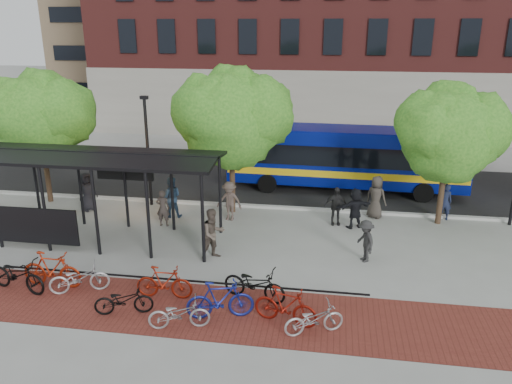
# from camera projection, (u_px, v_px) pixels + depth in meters

# --- Properties ---
(ground) EXTENTS (160.00, 160.00, 0.00)m
(ground) POSITION_uv_depth(u_px,v_px,m) (292.00, 246.00, 19.27)
(ground) COLOR #9E9E99
(ground) RESTS_ON ground
(asphalt_street) EXTENTS (160.00, 8.00, 0.01)m
(asphalt_street) POSITION_uv_depth(u_px,v_px,m) (305.00, 184.00, 26.76)
(asphalt_street) COLOR black
(asphalt_street) RESTS_ON ground
(curb) EXTENTS (160.00, 0.25, 0.12)m
(curb) POSITION_uv_depth(u_px,v_px,m) (300.00, 209.00, 23.00)
(curb) COLOR #B7B7B2
(curb) RESTS_ON ground
(brick_strip) EXTENTS (24.00, 3.00, 0.01)m
(brick_strip) POSITION_uv_depth(u_px,v_px,m) (210.00, 311.00, 14.89)
(brick_strip) COLOR maroon
(brick_strip) RESTS_ON ground
(bike_rack_rail) EXTENTS (12.00, 0.05, 0.95)m
(bike_rack_rail) POSITION_uv_depth(u_px,v_px,m) (177.00, 292.00, 15.93)
(bike_rack_rail) COLOR black
(bike_rack_rail) RESTS_ON ground
(bus_shelter) EXTENTS (10.60, 3.07, 3.60)m
(bus_shelter) POSITION_uv_depth(u_px,v_px,m) (81.00, 165.00, 19.08)
(bus_shelter) COLOR black
(bus_shelter) RESTS_ON ground
(tree_a) EXTENTS (4.90, 4.00, 6.18)m
(tree_a) POSITION_uv_depth(u_px,v_px,m) (41.00, 114.00, 22.82)
(tree_a) COLOR #382619
(tree_a) RESTS_ON ground
(tree_b) EXTENTS (5.15, 4.20, 6.47)m
(tree_b) POSITION_uv_depth(u_px,v_px,m) (234.00, 114.00, 21.42)
(tree_b) COLOR #382619
(tree_b) RESTS_ON ground
(tree_c) EXTENTS (4.66, 3.80, 5.92)m
(tree_c) POSITION_uv_depth(u_px,v_px,m) (451.00, 130.00, 20.21)
(tree_c) COLOR #382619
(tree_c) RESTS_ON ground
(lamp_post_left) EXTENTS (0.35, 0.20, 5.12)m
(lamp_post_left) POSITION_uv_depth(u_px,v_px,m) (148.00, 148.00, 22.81)
(lamp_post_left) COLOR black
(lamp_post_left) RESTS_ON ground
(bus) EXTENTS (11.92, 3.12, 3.20)m
(bus) POSITION_uv_depth(u_px,v_px,m) (345.00, 155.00, 25.30)
(bus) COLOR navy
(bus) RESTS_ON ground
(bike_0) EXTENTS (2.28, 1.22, 1.14)m
(bike_0) POSITION_uv_depth(u_px,v_px,m) (17.00, 275.00, 15.86)
(bike_0) COLOR black
(bike_0) RESTS_ON ground
(bike_1) EXTENTS (2.04, 0.61, 1.22)m
(bike_1) POSITION_uv_depth(u_px,v_px,m) (52.00, 269.00, 16.10)
(bike_1) COLOR #A0260E
(bike_1) RESTS_ON ground
(bike_2) EXTENTS (1.96, 1.32, 0.98)m
(bike_2) POSITION_uv_depth(u_px,v_px,m) (79.00, 278.00, 15.81)
(bike_2) COLOR #A7A7AA
(bike_2) RESTS_ON ground
(bike_4) EXTENTS (1.81, 1.04, 0.90)m
(bike_4) POSITION_uv_depth(u_px,v_px,m) (124.00, 300.00, 14.62)
(bike_4) COLOR black
(bike_4) RESTS_ON ground
(bike_5) EXTENTS (1.81, 0.58, 1.08)m
(bike_5) POSITION_uv_depth(u_px,v_px,m) (164.00, 282.00, 15.44)
(bike_5) COLOR maroon
(bike_5) RESTS_ON ground
(bike_6) EXTENTS (1.83, 1.03, 0.91)m
(bike_6) POSITION_uv_depth(u_px,v_px,m) (179.00, 314.00, 13.93)
(bike_6) COLOR gray
(bike_6) RESTS_ON ground
(bike_7) EXTENTS (2.05, 1.06, 1.19)m
(bike_7) POSITION_uv_depth(u_px,v_px,m) (220.00, 300.00, 14.36)
(bike_7) COLOR navy
(bike_7) RESTS_ON ground
(bike_8) EXTENTS (2.16, 1.22, 1.08)m
(bike_8) POSITION_uv_depth(u_px,v_px,m) (254.00, 284.00, 15.37)
(bike_8) COLOR black
(bike_8) RESTS_ON ground
(bike_9) EXTENTS (1.96, 0.98, 1.14)m
(bike_9) POSITION_uv_depth(u_px,v_px,m) (285.00, 306.00, 14.10)
(bike_9) COLOR maroon
(bike_9) RESTS_ON ground
(bike_10) EXTENTS (1.82, 1.24, 0.90)m
(bike_10) POSITION_uv_depth(u_px,v_px,m) (314.00, 319.00, 13.68)
(bike_10) COLOR #A5A5A8
(bike_10) RESTS_ON ground
(pedestrian_0) EXTENTS (0.98, 1.04, 1.79)m
(pedestrian_0) POSITION_uv_depth(u_px,v_px,m) (87.00, 192.00, 22.70)
(pedestrian_0) COLOR black
(pedestrian_0) RESTS_ON ground
(pedestrian_1) EXTENTS (0.59, 0.39, 1.58)m
(pedestrian_1) POSITION_uv_depth(u_px,v_px,m) (163.00, 208.00, 20.95)
(pedestrian_1) COLOR #3A322E
(pedestrian_1) RESTS_ON ground
(pedestrian_2) EXTENTS (1.01, 0.86, 1.84)m
(pedestrian_2) POSITION_uv_depth(u_px,v_px,m) (171.00, 197.00, 21.91)
(pedestrian_2) COLOR #223750
(pedestrian_2) RESTS_ON ground
(pedestrian_3) EXTENTS (1.22, 0.82, 1.75)m
(pedestrian_3) POSITION_uv_depth(u_px,v_px,m) (229.00, 201.00, 21.56)
(pedestrian_3) COLOR #50423C
(pedestrian_3) RESTS_ON ground
(pedestrian_4) EXTENTS (1.03, 0.57, 1.66)m
(pedestrian_4) POSITION_uv_depth(u_px,v_px,m) (336.00, 206.00, 21.09)
(pedestrian_4) COLOR black
(pedestrian_4) RESTS_ON ground
(pedestrian_5) EXTENTS (1.65, 1.20, 1.73)m
(pedestrian_5) POSITION_uv_depth(u_px,v_px,m) (355.00, 208.00, 20.74)
(pedestrian_5) COLOR black
(pedestrian_5) RESTS_ON ground
(pedestrian_6) EXTENTS (1.11, 0.99, 1.90)m
(pedestrian_6) POSITION_uv_depth(u_px,v_px,m) (376.00, 197.00, 21.81)
(pedestrian_6) COLOR #3B352F
(pedestrian_6) RESTS_ON ground
(pedestrian_7) EXTENTS (0.60, 0.39, 1.63)m
(pedestrian_7) POSITION_uv_depth(u_px,v_px,m) (445.00, 202.00, 21.63)
(pedestrian_7) COLOR #1A213D
(pedestrian_7) RESTS_ON ground
(pedestrian_8) EXTENTS (1.17, 1.16, 1.90)m
(pedestrian_8) POSITION_uv_depth(u_px,v_px,m) (213.00, 234.00, 17.97)
(pedestrian_8) COLOR brown
(pedestrian_8) RESTS_ON ground
(pedestrian_9) EXTENTS (0.93, 1.16, 1.56)m
(pedestrian_9) POSITION_uv_depth(u_px,v_px,m) (365.00, 241.00, 17.81)
(pedestrian_9) COLOR #282828
(pedestrian_9) RESTS_ON ground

